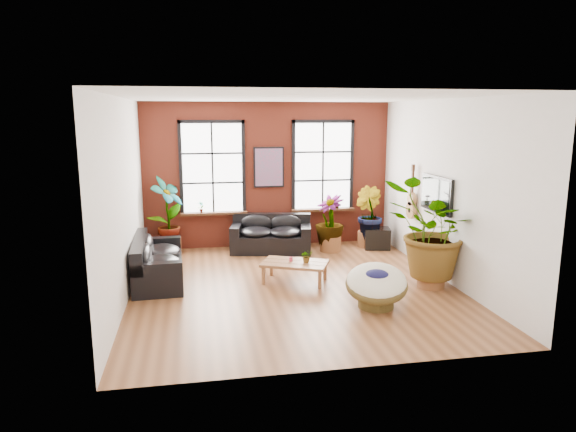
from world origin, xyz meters
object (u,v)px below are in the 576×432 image
sofa_back (271,235)px  papasan_chair (376,284)px  sofa_left (155,262)px  coffee_table (295,264)px

sofa_back → papasan_chair: 4.11m
sofa_left → coffee_table: bearing=-103.9°
coffee_table → papasan_chair: bearing=-30.5°
sofa_left → papasan_chair: 4.31m
sofa_back → coffee_table: sofa_back is taller
sofa_back → papasan_chair: size_ratio=1.53×
sofa_back → coffee_table: bearing=-76.0°
coffee_table → papasan_chair: (1.10, -1.55, 0.05)m
papasan_chair → sofa_back: bearing=124.9°
sofa_back → papasan_chair: bearing=-61.6°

